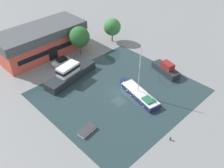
# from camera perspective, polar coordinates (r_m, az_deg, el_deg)

# --- Properties ---
(ground_plane) EXTENTS (440.00, 440.00, 0.00)m
(ground_plane) POSITION_cam_1_polar(r_m,az_deg,el_deg) (50.94, 1.59, -1.88)
(ground_plane) COLOR gray
(water_canal) EXTENTS (29.32, 26.98, 0.01)m
(water_canal) POSITION_cam_1_polar(r_m,az_deg,el_deg) (50.94, 1.59, -1.88)
(water_canal) COLOR #23383D
(water_canal) RESTS_ON ground
(warehouse_building) EXTENTS (21.85, 9.64, 6.82)m
(warehouse_building) POSITION_cam_1_polar(r_m,az_deg,el_deg) (64.98, -15.80, 9.54)
(warehouse_building) COLOR #C64C3D
(warehouse_building) RESTS_ON ground
(quay_tree_near_building) EXTENTS (5.05, 5.05, 7.32)m
(quay_tree_near_building) POSITION_cam_1_polar(r_m,az_deg,el_deg) (61.82, -7.45, 10.61)
(quay_tree_near_building) COLOR brown
(quay_tree_near_building) RESTS_ON ground
(quay_tree_by_water) EXTENTS (4.60, 4.60, 6.44)m
(quay_tree_by_water) POSITION_cam_1_polar(r_m,az_deg,el_deg) (68.17, 0.05, 12.90)
(quay_tree_by_water) COLOR brown
(quay_tree_by_water) RESTS_ON ground
(parked_car) EXTENTS (4.47, 1.95, 1.64)m
(parked_car) POSITION_cam_1_polar(r_m,az_deg,el_deg) (60.29, -11.48, 5.10)
(parked_car) COLOR silver
(parked_car) RESTS_ON ground
(sailboat_moored) EXTENTS (4.64, 10.97, 10.96)m
(sailboat_moored) POSITION_cam_1_polar(r_m,az_deg,el_deg) (49.72, 6.27, -2.34)
(sailboat_moored) COLOR #19234C
(sailboat_moored) RESTS_ON water_canal
(motor_cruiser) EXTENTS (13.34, 5.47, 3.62)m
(motor_cruiser) POSITION_cam_1_polar(r_m,az_deg,el_deg) (54.76, -9.54, 2.37)
(motor_cruiser) COLOR #23282D
(motor_cruiser) RESTS_ON water_canal
(small_dinghy) EXTENTS (3.40, 1.99, 0.60)m
(small_dinghy) POSITION_cam_1_polar(r_m,az_deg,el_deg) (43.10, -5.80, -10.52)
(small_dinghy) COLOR silver
(small_dinghy) RESTS_ON water_canal
(cabin_boat) EXTENTS (3.97, 7.46, 2.83)m
(cabin_boat) POSITION_cam_1_polar(r_m,az_deg,el_deg) (57.23, 12.25, 3.35)
(cabin_boat) COLOR #23282D
(cabin_boat) RESTS_ON water_canal
(mooring_bollard) EXTENTS (0.31, 0.31, 0.70)m
(mooring_bollard) POSITION_cam_1_polar(r_m,az_deg,el_deg) (42.74, 13.19, -11.99)
(mooring_bollard) COLOR #47474C
(mooring_bollard) RESTS_ON ground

